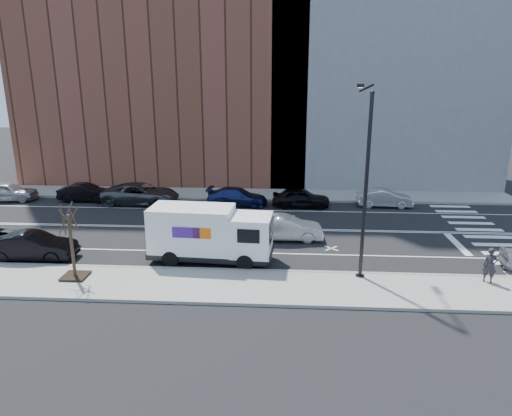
# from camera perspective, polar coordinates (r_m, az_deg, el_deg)

# --- Properties ---
(ground) EXTENTS (120.00, 120.00, 0.00)m
(ground) POSITION_cam_1_polar(r_m,az_deg,el_deg) (30.16, -2.63, -2.55)
(ground) COLOR black
(ground) RESTS_ON ground
(sidewalk_near) EXTENTS (44.00, 3.60, 0.15)m
(sidewalk_near) POSITION_cam_1_polar(r_m,az_deg,el_deg) (22.03, -5.10, -9.66)
(sidewalk_near) COLOR gray
(sidewalk_near) RESTS_ON ground
(sidewalk_far) EXTENTS (44.00, 3.60, 0.15)m
(sidewalk_far) POSITION_cam_1_polar(r_m,az_deg,el_deg) (38.54, -1.24, 1.72)
(sidewalk_far) COLOR gray
(sidewalk_far) RESTS_ON ground
(curb_near) EXTENTS (44.00, 0.25, 0.17)m
(curb_near) POSITION_cam_1_polar(r_m,az_deg,el_deg) (23.65, -4.45, -7.76)
(curb_near) COLOR gray
(curb_near) RESTS_ON ground
(curb_far) EXTENTS (44.00, 0.25, 0.17)m
(curb_far) POSITION_cam_1_polar(r_m,az_deg,el_deg) (36.81, -1.47, 1.04)
(curb_far) COLOR gray
(curb_far) RESTS_ON ground
(crosswalk) EXTENTS (3.00, 14.00, 0.01)m
(crosswalk) POSITION_cam_1_polar(r_m,az_deg,el_deg) (32.62, 26.59, -2.84)
(crosswalk) COLOR white
(crosswalk) RESTS_ON ground
(road_markings) EXTENTS (40.00, 8.60, 0.01)m
(road_markings) POSITION_cam_1_polar(r_m,az_deg,el_deg) (30.16, -2.63, -2.55)
(road_markings) COLOR white
(road_markings) RESTS_ON ground
(bldg_brick) EXTENTS (26.00, 10.00, 22.00)m
(bldg_brick) POSITION_cam_1_polar(r_m,az_deg,el_deg) (45.43, -11.17, 17.51)
(bldg_brick) COLOR brown
(bldg_brick) RESTS_ON ground
(bldg_concrete) EXTENTS (20.00, 10.00, 26.00)m
(bldg_concrete) POSITION_cam_1_polar(r_m,az_deg,el_deg) (45.02, 15.85, 19.80)
(bldg_concrete) COLOR slate
(bldg_concrete) RESTS_ON ground
(streetlight) EXTENTS (0.44, 4.02, 9.34)m
(streetlight) POSITION_cam_1_polar(r_m,az_deg,el_deg) (22.30, 13.44, 3.88)
(streetlight) COLOR black
(streetlight) RESTS_ON ground
(street_tree) EXTENTS (1.20, 1.20, 3.75)m
(street_tree) POSITION_cam_1_polar(r_m,az_deg,el_deg) (23.88, -21.96, -5.15)
(street_tree) COLOR black
(street_tree) RESTS_ON ground
(fedex_van) EXTENTS (6.72, 2.70, 3.01)m
(fedex_van) POSITION_cam_1_polar(r_m,az_deg,el_deg) (24.50, -5.82, -3.18)
(fedex_van) COLOR black
(fedex_van) RESTS_ON ground
(far_parked_a) EXTENTS (4.70, 2.33, 1.54)m
(far_parked_a) POSITION_cam_1_polar(r_m,az_deg,el_deg) (41.74, -28.64, 1.83)
(far_parked_a) COLOR #AAA9AE
(far_parked_a) RESTS_ON ground
(far_parked_b) EXTENTS (4.28, 1.51, 1.41)m
(far_parked_b) POSITION_cam_1_polar(r_m,az_deg,el_deg) (38.99, -20.48, 1.81)
(far_parked_b) COLOR black
(far_parked_b) RESTS_ON ground
(far_parked_c) EXTENTS (6.03, 2.98, 1.65)m
(far_parked_c) POSITION_cam_1_polar(r_m,az_deg,el_deg) (36.78, -14.20, 1.73)
(far_parked_c) COLOR #464A4E
(far_parked_c) RESTS_ON ground
(far_parked_d) EXTENTS (4.83, 2.34, 1.36)m
(far_parked_d) POSITION_cam_1_polar(r_m,az_deg,el_deg) (35.44, -2.35, 1.43)
(far_parked_d) COLOR navy
(far_parked_d) RESTS_ON ground
(far_parked_e) EXTENTS (4.39, 1.78, 1.49)m
(far_parked_e) POSITION_cam_1_polar(r_m,az_deg,el_deg) (34.98, 5.65, 1.29)
(far_parked_e) COLOR black
(far_parked_e) RESTS_ON ground
(far_parked_f) EXTENTS (4.19, 1.57, 1.37)m
(far_parked_f) POSITION_cam_1_polar(r_m,az_deg,el_deg) (36.32, 15.76, 1.20)
(far_parked_f) COLOR silver
(far_parked_f) RESTS_ON ground
(driving_sedan) EXTENTS (4.60, 1.78, 1.50)m
(driving_sedan) POSITION_cam_1_polar(r_m,az_deg,el_deg) (27.89, 3.70, -2.52)
(driving_sedan) COLOR silver
(driving_sedan) RESTS_ON ground
(near_parked_rear_a) EXTENTS (4.71, 1.85, 1.53)m
(near_parked_rear_a) POSITION_cam_1_polar(r_m,az_deg,el_deg) (27.66, -26.15, -4.32)
(near_parked_rear_a) COLOR black
(near_parked_rear_a) RESTS_ON ground
(pedestrian) EXTENTS (0.72, 0.59, 1.71)m
(pedestrian) POSITION_cam_1_polar(r_m,az_deg,el_deg) (24.50, 27.21, -6.39)
(pedestrian) COLOR #262329
(pedestrian) RESTS_ON sidewalk_near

